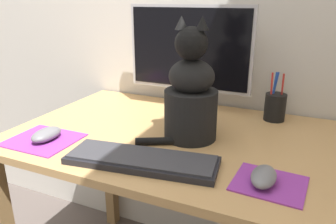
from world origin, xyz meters
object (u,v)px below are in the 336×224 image
at_px(monitor, 189,54).
at_px(pen_cup, 275,106).
at_px(keyboard, 142,160).
at_px(computer_mouse_left, 46,134).
at_px(computer_mouse_right, 264,177).
at_px(cat, 191,96).

relative_size(monitor, pen_cup, 2.77).
distance_m(keyboard, pen_cup, 0.58).
bearing_deg(computer_mouse_left, pen_cup, 37.83).
distance_m(computer_mouse_right, cat, 0.35).
relative_size(keyboard, cat, 1.13).
bearing_deg(monitor, computer_mouse_right, -51.25).
xyz_separation_m(cat, pen_cup, (0.23, 0.28, -0.09)).
bearing_deg(computer_mouse_left, keyboard, -1.39).
bearing_deg(cat, computer_mouse_right, -43.04).
relative_size(computer_mouse_left, pen_cup, 0.63).
bearing_deg(monitor, pen_cup, 1.55).
relative_size(keyboard, computer_mouse_left, 3.87).
height_order(keyboard, cat, cat).
xyz_separation_m(monitor, computer_mouse_right, (0.38, -0.47, -0.20)).
bearing_deg(keyboard, monitor, 88.09).
distance_m(computer_mouse_left, pen_cup, 0.81).
bearing_deg(pen_cup, keyboard, -119.81).
xyz_separation_m(monitor, keyboard, (0.05, -0.50, -0.21)).
distance_m(monitor, cat, 0.31).
distance_m(computer_mouse_left, cat, 0.48).
xyz_separation_m(keyboard, pen_cup, (0.29, 0.51, 0.04)).
distance_m(computer_mouse_left, computer_mouse_right, 0.67).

